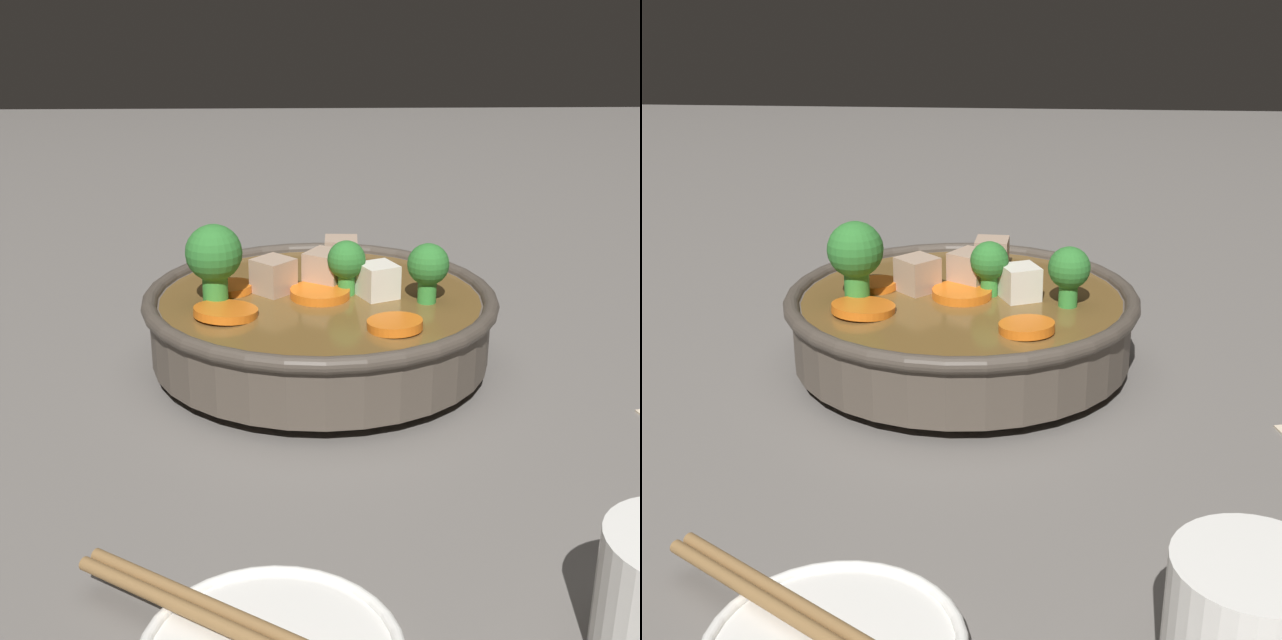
# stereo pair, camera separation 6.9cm
# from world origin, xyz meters

# --- Properties ---
(ground_plane) EXTENTS (3.00, 3.00, 0.00)m
(ground_plane) POSITION_xyz_m (0.00, 0.00, 0.00)
(ground_plane) COLOR slate
(stirfry_bowl) EXTENTS (0.27, 0.27, 0.12)m
(stirfry_bowl) POSITION_xyz_m (0.00, 0.00, 0.04)
(stirfry_bowl) COLOR #51473D
(stirfry_bowl) RESTS_ON ground_plane
(tea_cup) EXTENTS (0.07, 0.07, 0.06)m
(tea_cup) POSITION_xyz_m (-0.15, 0.33, 0.03)
(tea_cup) COLOR white
(tea_cup) RESTS_ON ground_plane
(chopsticks_pair) EXTENTS (0.19, 0.13, 0.01)m
(chopsticks_pair) POSITION_xyz_m (0.03, 0.33, 0.02)
(chopsticks_pair) COLOR olive
(chopsticks_pair) RESTS_ON side_saucer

